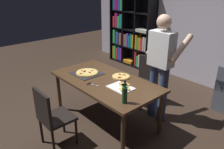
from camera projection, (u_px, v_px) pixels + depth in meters
name	position (u px, v px, depth m)	size (l,w,h in m)	color
ground_plane	(105.00, 120.00, 3.79)	(12.00, 12.00, 0.00)	#38281E
back_wall	(196.00, 20.00, 4.85)	(6.40, 0.10, 2.80)	#BCB7C6
dining_table	(105.00, 84.00, 3.53)	(1.80, 0.95, 0.75)	#4C331E
chair_near_camera	(51.00, 115.00, 3.01)	(0.42, 0.42, 0.90)	black
chair_far_side	(144.00, 77.00, 4.18)	(0.42, 0.42, 0.90)	black
bookshelf	(131.00, 33.00, 6.09)	(1.40, 0.35, 1.95)	black
person_serving_pizza	(161.00, 63.00, 3.51)	(0.55, 0.54, 1.75)	#38476B
pepperoni_pizza_on_tray	(87.00, 73.00, 3.74)	(0.43, 0.43, 0.04)	#2D2D33
pizza_slices_on_towel	(122.00, 87.00, 3.24)	(0.36, 0.29, 0.03)	white
wine_bottle	(125.00, 94.00, 2.80)	(0.07, 0.07, 0.32)	#194723
kitchen_scissors	(91.00, 84.00, 3.34)	(0.20, 0.12, 0.01)	silver
second_pizza_plain	(121.00, 76.00, 3.60)	(0.29, 0.29, 0.03)	tan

